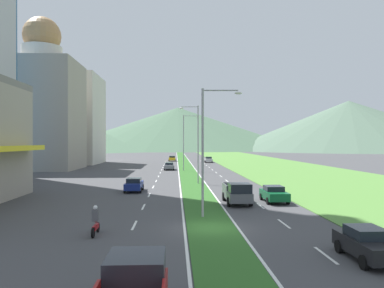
{
  "coord_description": "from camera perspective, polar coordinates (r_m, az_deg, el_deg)",
  "views": [
    {
      "loc": [
        -2.33,
        -23.85,
        5.61
      ],
      "look_at": [
        0.72,
        44.25,
        5.24
      ],
      "focal_mm": 34.63,
      "sensor_mm": 36.0,
      "label": 1
    }
  ],
  "objects": [
    {
      "name": "lane_dash_right_12",
      "position": [
        88.98,
        2.24,
        -3.3
      ],
      "size": [
        0.16,
        2.8,
        0.01
      ],
      "primitive_type": "cube",
      "color": "silver",
      "rests_on": "ground_plane"
    },
    {
      "name": "edge_line_median_right",
      "position": [
        84.14,
        0.22,
        -3.51
      ],
      "size": [
        0.16,
        240.0,
        0.01
      ],
      "primitive_type": "cube",
      "color": "silver",
      "rests_on": "ground_plane"
    },
    {
      "name": "hill_far_right",
      "position": [
        273.19,
        22.99,
        2.64
      ],
      "size": [
        167.73,
        167.73,
        33.64
      ],
      "primitive_type": "cone",
      "color": "#516B56",
      "rests_on": "ground_plane"
    },
    {
      "name": "lane_dash_left_12",
      "position": [
        88.71,
        -4.35,
        -3.31
      ],
      "size": [
        0.16,
        2.8,
        0.01
      ],
      "primitive_type": "cube",
      "color": "silver",
      "rests_on": "ground_plane"
    },
    {
      "name": "lane_dash_left_9",
      "position": [
        67.62,
        -4.91,
        -4.44
      ],
      "size": [
        0.16,
        2.8,
        0.01
      ],
      "primitive_type": "cube",
      "color": "silver",
      "rests_on": "ground_plane"
    },
    {
      "name": "grass_verge_right",
      "position": [
        87.11,
        12.73,
        -3.37
      ],
      "size": [
        24.0,
        240.0,
        0.06
      ],
      "primitive_type": "cube",
      "color": "#518438",
      "rests_on": "ground_plane"
    },
    {
      "name": "hill_far_center",
      "position": [
        296.85,
        -2.17,
        2.43
      ],
      "size": [
        197.32,
        197.32,
        33.16
      ],
      "primitive_type": "cone",
      "color": "#47664C",
      "rests_on": "ground_plane"
    },
    {
      "name": "lane_dash_left_11",
      "position": [
        81.67,
        -4.51,
        -3.62
      ],
      "size": [
        0.16,
        2.8,
        0.01
      ],
      "primitive_type": "cube",
      "color": "silver",
      "rests_on": "ground_plane"
    },
    {
      "name": "lane_dash_right_9",
      "position": [
        67.97,
        3.73,
        -4.42
      ],
      "size": [
        0.16,
        2.8,
        0.01
      ],
      "primitive_type": "cube",
      "color": "silver",
      "rests_on": "ground_plane"
    },
    {
      "name": "ground_plane",
      "position": [
        24.61,
        3.02,
        -12.87
      ],
      "size": [
        600.0,
        600.0,
        0.0
      ],
      "primitive_type": "plane",
      "color": "#424244"
    },
    {
      "name": "lane_dash_left_7",
      "position": [
        53.59,
        -5.54,
        -5.69
      ],
      "size": [
        0.16,
        2.8,
        0.01
      ],
      "primitive_type": "cube",
      "color": "silver",
      "rests_on": "ground_plane"
    },
    {
      "name": "hill_far_left",
      "position": [
        275.38,
        -21.1,
        1.21
      ],
      "size": [
        190.17,
        190.17,
        20.05
      ],
      "primitive_type": "cone",
      "color": "#47664C",
      "rests_on": "ground_plane"
    },
    {
      "name": "lane_dash_left_15",
      "position": [
        109.82,
        -4.01,
        -2.61
      ],
      "size": [
        0.16,
        2.8,
        0.01
      ],
      "primitive_type": "cube",
      "color": "silver",
      "rests_on": "ground_plane"
    },
    {
      "name": "grass_median",
      "position": [
        84.07,
        -0.97,
        -3.49
      ],
      "size": [
        3.2,
        240.0,
        0.06
      ],
      "primitive_type": "cube",
      "color": "#2D6023",
      "rests_on": "ground_plane"
    },
    {
      "name": "lane_dash_left_13",
      "position": [
        95.74,
        -4.22,
        -3.04
      ],
      "size": [
        0.16,
        2.8,
        0.01
      ],
      "primitive_type": "cube",
      "color": "silver",
      "rests_on": "ground_plane"
    },
    {
      "name": "lane_dash_right_6",
      "position": [
        47.1,
        6.58,
        -6.52
      ],
      "size": [
        0.16,
        2.8,
        0.01
      ],
      "primitive_type": "cube",
      "color": "silver",
      "rests_on": "ground_plane"
    },
    {
      "name": "midrise_colored",
      "position": [
        101.4,
        -18.71,
        3.54
      ],
      "size": [
        16.9,
        16.9,
        22.71
      ],
      "primitive_type": "cube",
      "color": "beige",
      "rests_on": "ground_plane"
    },
    {
      "name": "car_0",
      "position": [
        101.36,
        2.56,
        -2.41
      ],
      "size": [
        2.03,
        4.33,
        1.57
      ],
      "rotation": [
        0.0,
        0.0,
        -1.57
      ],
      "color": "#B2B2B7",
      "rests_on": "ground_plane"
    },
    {
      "name": "lane_dash_right_13",
      "position": [
        95.99,
        1.89,
        -3.03
      ],
      "size": [
        0.16,
        2.8,
        0.01
      ],
      "primitive_type": "cube",
      "color": "silver",
      "rests_on": "ground_plane"
    },
    {
      "name": "lane_dash_left_5",
      "position": [
        39.61,
        -6.61,
        -7.82
      ],
      "size": [
        0.16,
        2.8,
        0.01
      ],
      "primitive_type": "cube",
      "color": "silver",
      "rests_on": "ground_plane"
    },
    {
      "name": "street_lamp_near",
      "position": [
        27.41,
        2.32,
        0.08
      ],
      "size": [
        2.99,
        0.36,
        9.58
      ],
      "color": "#99999E",
      "rests_on": "ground_plane"
    },
    {
      "name": "lane_dash_right_10",
      "position": [
        74.96,
        3.14,
        -3.97
      ],
      "size": [
        0.16,
        2.8,
        0.01
      ],
      "primitive_type": "cube",
      "color": "silver",
      "rests_on": "ground_plane"
    },
    {
      "name": "car_4",
      "position": [
        108.7,
        -3.09,
        -2.23
      ],
      "size": [
        2.04,
        4.8,
        1.53
      ],
      "rotation": [
        0.0,
        0.0,
        1.57
      ],
      "color": "yellow",
      "rests_on": "ground_plane"
    },
    {
      "name": "car_5",
      "position": [
        19.98,
        25.39,
        -13.7
      ],
      "size": [
        1.87,
        4.02,
        1.54
      ],
      "rotation": [
        0.0,
        0.0,
        -1.57
      ],
      "color": "black",
      "rests_on": "ground_plane"
    },
    {
      "name": "street_lamp_far",
      "position": [
        71.59,
        -1.07,
        0.75
      ],
      "size": [
        3.13,
        0.28,
        10.83
      ],
      "color": "#99999E",
      "rests_on": "ground_plane"
    },
    {
      "name": "lane_dash_right_4",
      "position": [
        33.39,
        10.48,
        -9.36
      ],
      "size": [
        0.16,
        2.8,
        0.01
      ],
      "primitive_type": "cube",
      "color": "silver",
      "rests_on": "ground_plane"
    },
    {
      "name": "car_1",
      "position": [
        35.65,
        12.51,
        -7.49
      ],
      "size": [
        2.03,
        4.14,
        1.5
      ],
      "rotation": [
        0.0,
        0.0,
        -1.57
      ],
      "color": "#0C5128",
      "rests_on": "ground_plane"
    },
    {
      "name": "car_2",
      "position": [
        42.67,
        -8.92,
        -6.19
      ],
      "size": [
        1.94,
        4.32,
        1.53
      ],
      "rotation": [
        0.0,
        0.0,
        1.57
      ],
      "color": "navy",
      "rests_on": "ground_plane"
    },
    {
      "name": "lane_dash_right_8",
      "position": [
        60.99,
        4.46,
        -4.96
      ],
      "size": [
        0.16,
        2.8,
        0.01
      ],
      "primitive_type": "cube",
      "color": "silver",
      "rests_on": "ground_plane"
    },
    {
      "name": "motorcycle_rider",
      "position": [
        23.49,
        -14.65,
        -11.65
      ],
      "size": [
        0.36,
        2.0,
        1.8
      ],
      "rotation": [
        0.0,
        0.0,
        1.57
      ],
      "color": "black",
      "rests_on": "ground_plane"
    },
    {
      "name": "lane_dash_left_3",
      "position": [
        25.78,
        -8.87,
        -12.25
      ],
      "size": [
        0.16,
        2.8,
        0.01
      ],
      "primitive_type": "cube",
      "color": "silver",
      "rests_on": "ground_plane"
    },
    {
      "name": "edge_line_median_left",
      "position": [
        84.04,
        -2.16,
        -3.51
      ],
      "size": [
        0.16,
        240.0,
        0.01
      ],
      "primitive_type": "cube",
      "color": "silver",
      "rests_on": "ground_plane"
    },
    {
      "name": "lane_dash_right_11",
      "position": [
        81.96,
        2.65,
        -3.61
      ],
      "size": [
        0.16,
        2.8,
        0.01
      ],
      "primitive_type": "cube",
      "color": "silver",
      "rests_on": "ground_plane"
    },
    {
      "name": "lane_dash_right_7",
      "position": [
        54.03,
        5.38,
        -5.64
      ],
      "size": [
        0.16,
        2.8,
        0.01
      ],
      "primitive_type": "cube",
      "color": "silver",
      "rests_on": "ground_plane"
    },
    {
      "name": "lane_dash_left_4",
      "position": [
        32.67,
        -7.49,
        -9.57
      ],
      "size": [
        0.16,
        2.8,
        0.01
      ],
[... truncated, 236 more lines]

